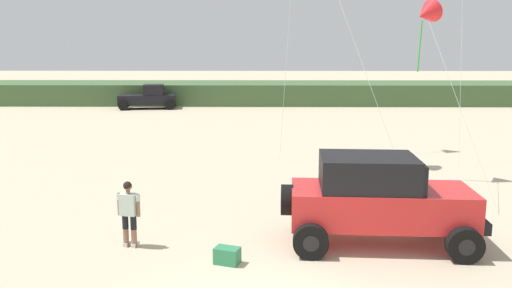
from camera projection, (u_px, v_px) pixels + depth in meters
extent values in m
cube|color=#426038|center=(314.00, 93.00, 47.70)|extent=(90.00, 7.55, 1.82)
cube|color=red|center=(381.00, 206.00, 12.91)|extent=(4.49, 2.07, 0.90)
cube|color=red|center=(450.00, 192.00, 12.74)|extent=(1.19, 1.75, 0.12)
cube|color=black|center=(368.00, 172.00, 12.78)|extent=(2.39, 1.88, 0.80)
cube|color=black|center=(417.00, 174.00, 12.71)|extent=(0.19, 1.67, 0.72)
cube|color=black|center=(474.00, 218.00, 12.81)|extent=(0.30, 1.81, 0.28)
cylinder|color=black|center=(287.00, 200.00, 13.05)|extent=(0.34, 0.79, 0.77)
cylinder|color=black|center=(440.00, 217.00, 13.91)|extent=(0.85, 0.34, 0.84)
cylinder|color=black|center=(440.00, 217.00, 13.91)|extent=(0.39, 0.34, 0.38)
cylinder|color=black|center=(465.00, 245.00, 11.89)|extent=(0.85, 0.34, 0.84)
cylinder|color=black|center=(465.00, 245.00, 11.89)|extent=(0.39, 0.34, 0.38)
cylinder|color=black|center=(308.00, 214.00, 14.14)|extent=(0.85, 0.34, 0.84)
cylinder|color=black|center=(308.00, 214.00, 14.14)|extent=(0.39, 0.34, 0.38)
cylinder|color=black|center=(311.00, 241.00, 12.12)|extent=(0.85, 0.34, 0.84)
cylinder|color=black|center=(311.00, 241.00, 12.12)|extent=(0.39, 0.34, 0.38)
cylinder|color=#8C664C|center=(126.00, 237.00, 12.92)|extent=(0.14, 0.14, 0.49)
cylinder|color=black|center=(125.00, 222.00, 12.85)|extent=(0.15, 0.15, 0.36)
cube|color=silver|center=(127.00, 244.00, 12.99)|extent=(0.17, 0.28, 0.10)
cylinder|color=#8C664C|center=(134.00, 237.00, 12.87)|extent=(0.14, 0.14, 0.49)
cylinder|color=black|center=(133.00, 222.00, 12.80)|extent=(0.15, 0.15, 0.36)
cube|color=silver|center=(135.00, 244.00, 12.94)|extent=(0.17, 0.28, 0.10)
cube|color=silver|center=(129.00, 204.00, 12.74)|extent=(0.45, 0.34, 0.54)
cylinder|color=#8C664C|center=(119.00, 204.00, 12.80)|extent=(0.09, 0.09, 0.56)
cylinder|color=silver|center=(119.00, 196.00, 12.77)|extent=(0.11, 0.11, 0.16)
cylinder|color=#8C664C|center=(138.00, 205.00, 12.68)|extent=(0.09, 0.09, 0.56)
cylinder|color=silver|center=(138.00, 198.00, 12.65)|extent=(0.11, 0.11, 0.16)
cylinder|color=#8C664C|center=(128.00, 192.00, 12.69)|extent=(0.10, 0.10, 0.08)
sphere|color=#8C664C|center=(128.00, 186.00, 12.66)|extent=(0.21, 0.21, 0.21)
sphere|color=black|center=(127.00, 186.00, 12.64)|extent=(0.21, 0.21, 0.21)
cube|color=#2D7F51|center=(227.00, 256.00, 11.88)|extent=(0.65, 0.53, 0.38)
cube|color=black|center=(147.00, 99.00, 42.82)|extent=(4.83, 2.56, 0.76)
cube|color=black|center=(154.00, 90.00, 42.75)|extent=(1.85, 2.02, 0.84)
cylinder|color=black|center=(171.00, 103.00, 44.16)|extent=(0.79, 0.37, 0.76)
cylinder|color=black|center=(170.00, 105.00, 42.11)|extent=(0.79, 0.37, 0.76)
cylinder|color=black|center=(126.00, 103.00, 43.67)|extent=(0.79, 0.37, 0.76)
cylinder|color=black|center=(123.00, 106.00, 41.62)|extent=(0.79, 0.37, 0.76)
cylinder|color=silver|center=(356.00, 47.00, 18.25)|extent=(2.96, 5.63, 9.74)
cylinder|color=silver|center=(461.00, 54.00, 21.85)|extent=(0.59, 2.74, 9.17)
cone|color=red|center=(426.00, 14.00, 18.39)|extent=(1.35, 1.15, 1.18)
cylinder|color=green|center=(420.00, 47.00, 18.60)|extent=(0.05, 0.27, 1.81)
cylinder|color=silver|center=(459.00, 105.00, 16.89)|extent=(1.23, 4.14, 6.02)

